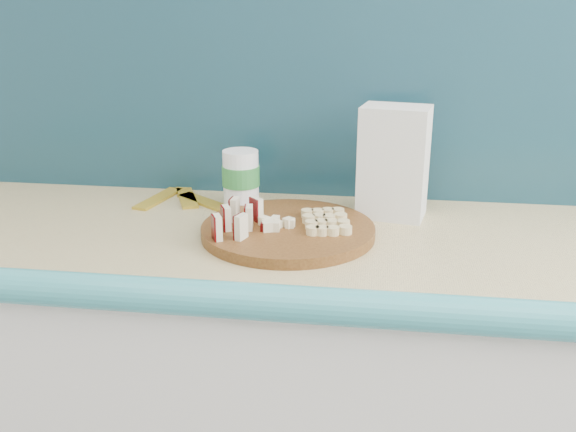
% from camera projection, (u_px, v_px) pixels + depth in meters
% --- Properties ---
extents(kitchen_counter, '(2.20, 0.63, 0.91)m').
position_uv_depth(kitchen_counter, '(342.00, 428.00, 1.43)').
color(kitchen_counter, silver).
rests_on(kitchen_counter, ground).
extents(backsplash, '(2.20, 0.02, 0.50)m').
position_uv_depth(backsplash, '(358.00, 91.00, 1.46)').
color(backsplash, teal).
rests_on(backsplash, kitchen_counter).
extents(cutting_board, '(0.41, 0.41, 0.02)m').
position_uv_depth(cutting_board, '(288.00, 231.00, 1.29)').
color(cutting_board, '#44240E').
rests_on(cutting_board, kitchen_counter).
extents(apple_wedges, '(0.07, 0.15, 0.05)m').
position_uv_depth(apple_wedges, '(237.00, 218.00, 1.25)').
color(apple_wedges, beige).
rests_on(apple_wedges, cutting_board).
extents(apple_chunks, '(0.05, 0.06, 0.02)m').
position_uv_depth(apple_chunks, '(277.00, 222.00, 1.28)').
color(apple_chunks, '#F2ECC2').
rests_on(apple_chunks, cutting_board).
extents(banana_slices, '(0.11, 0.14, 0.02)m').
position_uv_depth(banana_slices, '(325.00, 221.00, 1.28)').
color(banana_slices, '#DEC688').
rests_on(banana_slices, cutting_board).
extents(flour_bag, '(0.16, 0.12, 0.24)m').
position_uv_depth(flour_bag, '(394.00, 162.00, 1.37)').
color(flour_bag, silver).
rests_on(flour_bag, kitchen_counter).
extents(canister, '(0.08, 0.08, 0.14)m').
position_uv_depth(canister, '(241.00, 179.00, 1.42)').
color(canister, white).
rests_on(canister, kitchen_counter).
extents(banana_peel, '(0.23, 0.19, 0.01)m').
position_uv_depth(banana_peel, '(183.00, 199.00, 1.51)').
color(banana_peel, gold).
rests_on(banana_peel, kitchen_counter).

